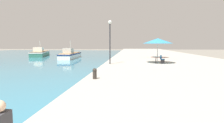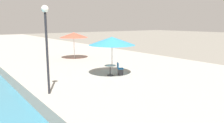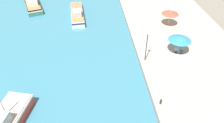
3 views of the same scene
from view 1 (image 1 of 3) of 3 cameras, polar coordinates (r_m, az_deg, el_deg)
name	(u,v)px [view 1 (image 1 of 3)]	position (r m, az deg, el deg)	size (l,w,h in m)	color
quay_promenade	(155,56)	(37.10, 13.87, 1.65)	(16.00, 90.00, 0.79)	#A39E93
fishing_boat_mid	(70,55)	(36.35, -13.42, 2.15)	(3.05, 9.90, 3.61)	white
fishing_boat_far	(40,53)	(45.80, -22.40, 2.60)	(5.92, 11.13, 3.73)	#33705B
cafe_umbrella_pink	(158,41)	(19.82, 14.72, 6.52)	(3.25, 3.25, 2.74)	#B7B7B7
cafe_umbrella_white	(157,42)	(28.13, 14.63, 6.20)	(2.90, 2.90, 2.71)	#B7B7B7
cafe_table	(156,58)	(19.86, 14.14, 0.99)	(0.80, 0.80, 0.74)	#333338
cafe_chair_left	(162,61)	(19.66, 16.12, 0.28)	(0.56, 0.55, 0.91)	#2D2D33
mooring_bollard	(95,73)	(10.59, -5.68, -3.82)	(0.26, 0.26, 0.65)	#2D2823
lamppost	(110,35)	(18.43, -0.68, 8.78)	(0.36, 0.36, 4.56)	#232328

